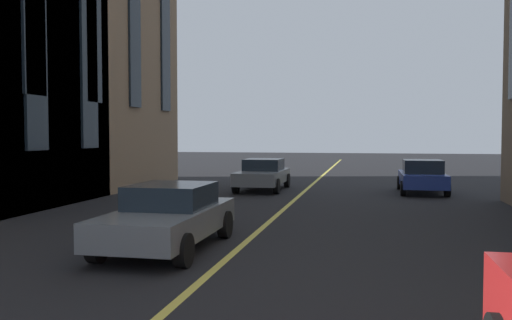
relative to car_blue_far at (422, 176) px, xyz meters
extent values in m
cube|color=#D8C64C|center=(-9.63, 4.90, -0.70)|extent=(80.00, 0.16, 0.01)
cube|color=navy|center=(0.05, 0.00, -0.12)|extent=(3.90, 1.75, 0.55)
cube|color=#19232D|center=(-0.15, 0.00, 0.43)|extent=(1.64, 1.54, 0.55)
cylinder|color=black|center=(1.34, 0.84, -0.40)|extent=(0.60, 0.21, 0.60)
cylinder|color=black|center=(1.34, -0.84, -0.40)|extent=(0.60, 0.21, 0.60)
cylinder|color=black|center=(-1.24, 0.84, -0.40)|extent=(0.60, 0.21, 0.60)
cylinder|color=black|center=(-1.24, -0.84, -0.40)|extent=(0.60, 0.21, 0.60)
cube|color=slate|center=(-0.16, 6.77, -0.10)|extent=(4.40, 1.80, 0.55)
cube|color=#19232D|center=(0.06, 6.77, 0.42)|extent=(1.85, 1.58, 0.50)
cylinder|color=black|center=(-1.62, 5.90, -0.38)|extent=(0.64, 0.22, 0.64)
cylinder|color=black|center=(-1.62, 7.63, -0.38)|extent=(0.64, 0.22, 0.64)
cylinder|color=black|center=(1.29, 5.90, -0.38)|extent=(0.64, 0.22, 0.64)
cylinder|color=black|center=(1.29, 7.63, -0.38)|extent=(0.64, 0.22, 0.64)
cube|color=slate|center=(-12.69, 6.35, -0.10)|extent=(4.40, 1.80, 0.55)
cube|color=#19232D|center=(-12.47, 6.35, 0.42)|extent=(1.85, 1.58, 0.50)
cylinder|color=black|center=(-14.14, 5.49, -0.38)|extent=(0.64, 0.22, 0.64)
cylinder|color=black|center=(-14.14, 7.22, -0.38)|extent=(0.64, 0.22, 0.64)
cylinder|color=black|center=(-11.24, 5.49, -0.38)|extent=(0.64, 0.22, 0.64)
cylinder|color=black|center=(-11.24, 7.22, -0.38)|extent=(0.64, 0.22, 0.64)
cube|color=#19232D|center=(-5.07, 12.35, 6.53)|extent=(1.10, 0.10, 10.56)
camera|label=1|loc=(-23.42, 2.19, 1.72)|focal=37.86mm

